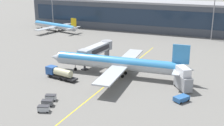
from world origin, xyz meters
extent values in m
plane|color=slate|center=(0.00, 0.00, 0.00)|extent=(700.00, 700.00, 0.00)
cube|color=yellow|center=(2.01, 2.00, 0.00)|extent=(3.92, 79.93, 0.01)
cube|color=#424751|center=(11.10, 77.70, 7.17)|extent=(167.99, 17.13, 14.34)
cube|color=#1E2D42|center=(11.10, 69.08, 7.89)|extent=(162.95, 0.16, 8.03)
cube|color=#99999E|center=(11.10, 77.70, 14.84)|extent=(171.35, 17.47, 1.00)
cylinder|color=#B2B7BC|center=(1.63, 4.30, 3.87)|extent=(39.19, 5.37, 3.71)
cylinder|color=#388CD1|center=(1.63, 4.30, 4.21)|extent=(38.40, 5.19, 3.56)
cone|color=#B2B7BC|center=(-19.19, 3.42, 3.87)|extent=(3.86, 3.68, 3.52)
cone|color=#B2B7BC|center=(22.63, 5.20, 4.24)|extent=(4.58, 3.34, 3.15)
cube|color=#388CD1|center=(20.64, 5.12, 8.51)|extent=(4.83, 0.57, 5.56)
cube|color=#B2B7BC|center=(20.30, 1.39, 4.43)|extent=(2.25, 6.01, 0.24)
cube|color=#B2B7BC|center=(19.99, 8.80, 4.43)|extent=(2.25, 6.01, 0.24)
cube|color=#B2B7BC|center=(3.56, -5.68, 3.59)|extent=(5.50, 16.60, 0.40)
cube|color=#B2B7BC|center=(2.70, 14.42, 3.59)|extent=(5.50, 16.60, 0.40)
cylinder|color=#939399|center=(2.43, -2.77, 2.27)|extent=(2.94, 2.16, 2.04)
cylinder|color=#939399|center=(1.82, 11.42, 2.27)|extent=(2.94, 2.16, 2.04)
cylinder|color=black|center=(-12.42, 3.70, 0.50)|extent=(1.02, 0.44, 1.00)
cylinder|color=slate|center=(-12.42, 3.70, 1.51)|extent=(0.20, 0.20, 2.02)
cylinder|color=black|center=(4.04, 2.74, 0.50)|extent=(1.02, 0.44, 1.00)
cylinder|color=slate|center=(4.04, 2.74, 1.51)|extent=(0.20, 0.20, 2.02)
cylinder|color=black|center=(3.90, 6.07, 0.50)|extent=(1.02, 0.44, 1.00)
cylinder|color=slate|center=(3.90, 6.07, 1.51)|extent=(0.20, 0.20, 2.02)
cube|color=#B2B7BC|center=(-9.10, 12.93, 5.17)|extent=(4.93, 14.77, 2.80)
cube|color=#232328|center=(-9.05, 12.92, 5.17)|extent=(4.74, 12.48, 1.54)
cube|color=#9EA3A8|center=(-10.08, 5.75, 5.17)|extent=(4.00, 3.66, 2.94)
cylinder|color=#4C4C51|center=(-10.08, 5.75, 1.89)|extent=(0.70, 0.70, 3.77)
cube|color=#262628|center=(-10.08, 5.75, 0.15)|extent=(2.03, 2.03, 0.30)
cylinder|color=gray|center=(-8.12, 20.11, 5.17)|extent=(3.90, 3.90, 3.08)
cylinder|color=gray|center=(-8.12, 20.11, 1.89)|extent=(1.80, 1.80, 3.77)
cube|color=#232326|center=(-12.28, -4.72, 0.75)|extent=(10.30, 4.61, 0.50)
cube|color=#26519E|center=(-16.57, -3.77, 2.00)|extent=(3.28, 3.05, 2.50)
cube|color=black|center=(-17.80, -3.50, 2.50)|extent=(0.66, 2.28, 1.12)
cylinder|color=beige|center=(-12.01, -4.78, 2.10)|extent=(6.33, 3.45, 2.20)
cylinder|color=black|center=(-16.28, -5.05, 0.50)|extent=(1.05, 0.56, 1.00)
cylinder|color=black|center=(-15.77, -2.73, 0.50)|extent=(1.05, 0.56, 1.00)
cylinder|color=black|center=(-12.24, -5.95, 0.50)|extent=(1.05, 0.56, 1.00)
cylinder|color=black|center=(-11.73, -3.63, 0.50)|extent=(1.05, 0.56, 1.00)
cylinder|color=black|center=(-10.19, -6.40, 0.50)|extent=(1.05, 0.56, 1.00)
cylinder|color=black|center=(-9.68, -4.08, 0.50)|extent=(1.05, 0.56, 1.00)
cube|color=#285B9E|center=(23.32, -7.93, 0.85)|extent=(4.02, 4.44, 1.10)
cube|color=black|center=(22.79, -8.72, 1.04)|extent=(2.46, 2.25, 0.33)
cylinder|color=black|center=(23.45, -9.61, 0.30)|extent=(0.54, 0.64, 0.60)
cylinder|color=black|center=(21.72, -8.46, 0.30)|extent=(0.54, 0.64, 0.60)
cylinder|color=black|center=(24.92, -7.39, 0.30)|extent=(0.54, 0.64, 0.60)
cylinder|color=black|center=(23.19, -6.25, 0.30)|extent=(0.54, 0.64, 0.60)
cube|color=gray|center=(22.39, 0.11, 2.20)|extent=(5.86, 7.04, 3.80)
cube|color=silver|center=(22.20, 0.39, 5.20)|extent=(4.81, 5.56, 2.20)
cylinder|color=black|center=(24.65, -1.24, 0.30)|extent=(0.54, 0.64, 0.60)
cylinder|color=black|center=(22.78, -2.49, 0.30)|extent=(0.54, 0.64, 0.60)
cylinder|color=black|center=(22.01, 2.72, 0.30)|extent=(0.54, 0.64, 0.60)
cylinder|color=black|center=(20.14, 1.47, 0.30)|extent=(0.54, 0.64, 0.60)
cube|color=#B2B7BC|center=(-5.50, -25.16, 0.73)|extent=(2.93, 2.21, 1.10)
cube|color=#333338|center=(-5.50, -25.16, 1.43)|extent=(2.99, 2.25, 0.10)
cylinder|color=black|center=(-6.27, -26.18, 0.18)|extent=(0.38, 0.22, 0.36)
cylinder|color=black|center=(-6.71, -24.75, 0.18)|extent=(0.38, 0.22, 0.36)
cylinder|color=black|center=(-4.28, -25.56, 0.18)|extent=(0.38, 0.22, 0.36)
cylinder|color=black|center=(-4.73, -24.13, 0.18)|extent=(0.38, 0.22, 0.36)
cube|color=#595B60|center=(-6.45, -22.10, 0.73)|extent=(2.93, 2.21, 1.10)
cube|color=#333338|center=(-6.45, -22.10, 1.43)|extent=(2.99, 2.25, 0.10)
cylinder|color=black|center=(-7.22, -23.13, 0.18)|extent=(0.38, 0.22, 0.36)
cylinder|color=black|center=(-7.67, -21.70, 0.18)|extent=(0.38, 0.22, 0.36)
cylinder|color=black|center=(-5.24, -22.51, 0.18)|extent=(0.38, 0.22, 0.36)
cylinder|color=black|center=(-5.68, -21.08, 0.18)|extent=(0.38, 0.22, 0.36)
cube|color=#B2B7BC|center=(-7.40, -19.05, 0.73)|extent=(2.93, 2.21, 1.10)
cube|color=#333338|center=(-7.40, -19.05, 1.43)|extent=(2.99, 2.25, 0.10)
cylinder|color=black|center=(-8.17, -20.07, 0.18)|extent=(0.38, 0.22, 0.36)
cylinder|color=black|center=(-8.62, -18.64, 0.18)|extent=(0.38, 0.22, 0.36)
cylinder|color=black|center=(-6.19, -19.45, 0.18)|extent=(0.38, 0.22, 0.36)
cylinder|color=black|center=(-6.64, -18.02, 0.18)|extent=(0.38, 0.22, 0.36)
cylinder|color=#B2B7BC|center=(-52.68, 57.23, 2.69)|extent=(28.05, 10.02, 2.64)
cylinder|color=#388CD1|center=(-52.68, 57.23, 2.93)|extent=(27.47, 9.77, 2.54)
cone|color=#B2B7BC|center=(-67.24, 61.22, 2.69)|extent=(3.21, 3.12, 2.51)
cone|color=#B2B7BC|center=(-37.98, 53.22, 2.95)|extent=(3.65, 3.00, 2.25)
cube|color=gold|center=(-39.48, 53.63, 5.99)|extent=(3.38, 1.15, 3.97)
cube|color=#B2B7BC|center=(-40.66, 51.21, 3.09)|extent=(2.49, 4.46, 0.17)
cube|color=#B2B7BC|center=(-39.27, 56.31, 3.09)|extent=(2.49, 4.46, 0.17)
cube|color=#B2B7BC|center=(-53.56, 49.93, 2.49)|extent=(6.44, 12.39, 0.29)
cube|color=#B2B7BC|center=(-49.72, 63.97, 2.49)|extent=(6.44, 12.39, 0.29)
cylinder|color=#939399|center=(-53.68, 52.19, 1.55)|extent=(2.35, 1.94, 1.45)
cylinder|color=#939399|center=(-50.98, 62.09, 1.55)|extent=(2.35, 1.94, 1.45)
cylinder|color=black|center=(-62.52, 59.93, 0.36)|extent=(0.76, 0.46, 0.71)
cylinder|color=slate|center=(-62.52, 59.93, 1.04)|extent=(0.14, 0.14, 1.37)
cylinder|color=black|center=(-51.35, 55.64, 0.36)|extent=(0.76, 0.46, 0.71)
cylinder|color=slate|center=(-51.35, 55.64, 1.04)|extent=(0.14, 0.14, 1.37)
cylinder|color=black|center=(-50.72, 57.93, 0.36)|extent=(0.76, 0.46, 0.71)
cylinder|color=slate|center=(-50.72, 57.93, 1.04)|extent=(0.14, 0.14, 1.37)
cylinder|color=gray|center=(-58.80, 65.70, 10.67)|extent=(0.44, 0.44, 21.34)
cylinder|color=gray|center=(25.20, 65.70, 12.09)|extent=(0.44, 0.44, 24.19)
camera|label=1|loc=(32.57, -79.38, 32.05)|focal=49.13mm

